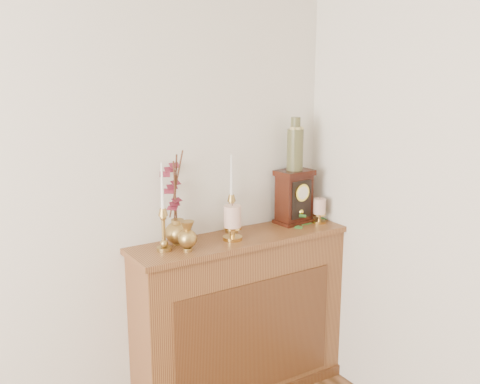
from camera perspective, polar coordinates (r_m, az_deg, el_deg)
room_walls at (r=0.38m, az=-9.79°, el=-12.00°), size 4.08×4.58×2.64m
console_shelf at (r=3.19m, az=0.12°, el=-12.98°), size 1.24×0.34×0.93m
candlestick_left at (r=2.76m, az=-7.80°, el=-3.08°), size 0.07×0.07×0.44m
candlestick_center at (r=3.04m, az=-0.87°, el=-1.54°), size 0.07×0.07×0.43m
bud_vase at (r=2.76m, az=-5.36°, el=-4.52°), size 0.09×0.09×0.15m
ginger_jar at (r=2.86m, az=-6.82°, el=-0.92°), size 0.20×0.21×0.49m
pillar_candle_left at (r=2.91m, az=-0.77°, el=-2.95°), size 0.10×0.10×0.20m
pillar_candle_right at (r=3.26m, az=8.08°, el=-1.77°), size 0.08×0.08×0.15m
ivy_garland at (r=3.26m, az=6.62°, el=-2.95°), size 0.41×0.17×0.07m
mantel_clock at (r=3.22m, az=5.54°, el=-0.53°), size 0.22×0.16×0.31m
ceramic_vase at (r=3.17m, az=5.62°, el=4.61°), size 0.09×0.09×0.30m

